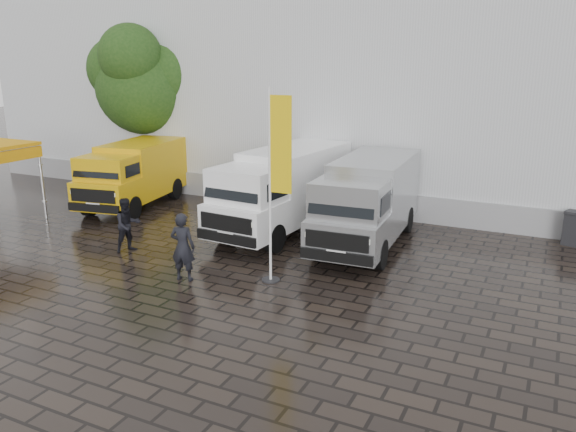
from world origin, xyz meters
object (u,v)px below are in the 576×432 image
van_white (282,192)px  van_silver (368,204)px  flagpole (276,176)px  person_front (183,247)px  person_tent (128,225)px  wheelie_bin (575,228)px  van_yellow (134,176)px

van_white → van_silver: (3.16, -0.16, -0.04)m
van_white → flagpole: bearing=-61.1°
flagpole → person_front: (-2.35, -1.00, -1.98)m
person_tent → person_front: bearing=-86.3°
flagpole → wheelie_bin: size_ratio=4.64×
person_tent → van_silver: bearing=-33.3°
van_yellow → van_silver: 10.22m
van_yellow → van_white: bearing=-13.5°
van_yellow → person_front: (6.66, -5.76, -0.33)m
van_yellow → van_silver: van_silver is taller
van_yellow → van_white: van_white is taller
person_front → person_tent: person_front is taller
wheelie_bin → person_front: 12.65m
van_silver → person_tent: van_silver is taller
flagpole → wheelie_bin: (7.33, 7.13, -2.37)m
van_silver → wheelie_bin: (6.14, 2.98, -0.82)m
wheelie_bin → van_yellow: bearing=-156.9°
van_silver → person_tent: size_ratio=3.71×
van_yellow → van_white: (7.03, -0.44, 0.14)m
person_tent → wheelie_bin: bearing=-35.6°
van_yellow → person_front: size_ratio=2.92×
wheelie_bin → person_front: size_ratio=0.59×
van_yellow → wheelie_bin: bearing=-1.6°
van_white → person_front: (-0.38, -5.32, -0.47)m
van_silver → person_front: bearing=-127.8°
person_front → wheelie_bin: bearing=-150.4°
van_silver → person_tent: (-6.56, -3.92, -0.53)m
van_white → wheelie_bin: van_white is taller
van_white → van_yellow: bearing=-179.3°
wheelie_bin → person_tent: 14.46m
van_silver → flagpole: (-1.19, -4.16, 1.55)m
van_yellow → van_white: size_ratio=0.85×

